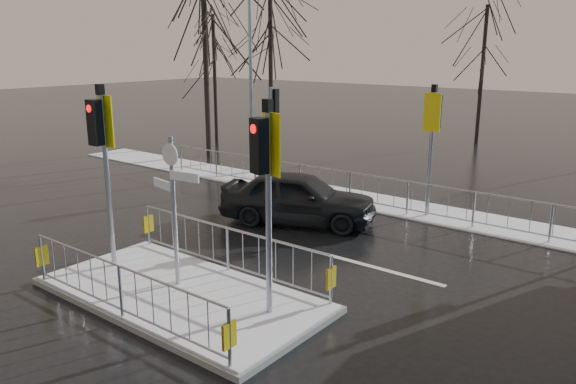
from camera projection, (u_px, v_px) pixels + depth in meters
The scene contains 11 objects.
ground at pixel (181, 297), 11.30m from camera, with size 120.00×120.00×0.00m, color black.
snow_verge at pixel (386, 205), 17.85m from camera, with size 30.00×2.00×0.04m, color white.
lane_markings at pixel (168, 303), 11.05m from camera, with size 8.00×11.38×0.01m.
traffic_island at pixel (180, 279), 11.22m from camera, with size 6.00×3.04×4.15m.
far_kerb_fixtures at pixel (388, 178), 17.04m from camera, with size 18.00×0.65×3.83m.
car_far_lane at pixel (298, 197), 15.90m from camera, with size 1.77×4.40×1.50m, color black.
tree_near_a at pixel (204, 18), 24.41m from camera, with size 4.75×4.75×8.97m.
tree_near_b at pixel (270, 41), 24.31m from camera, with size 4.00×4.00×7.55m.
tree_near_c at pixel (214, 55), 27.92m from camera, with size 3.50×3.50×6.61m.
tree_far_a at pixel (484, 48), 28.05m from camera, with size 3.75×3.75×7.08m.
street_lamp_left at pixel (252, 58), 21.25m from camera, with size 1.25×0.18×8.20m.
Camera 1 is at (8.12, -6.86, 4.90)m, focal length 35.00 mm.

